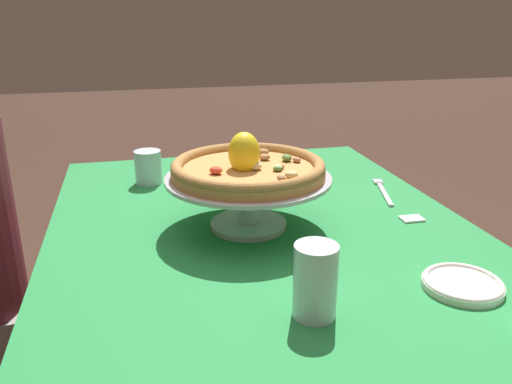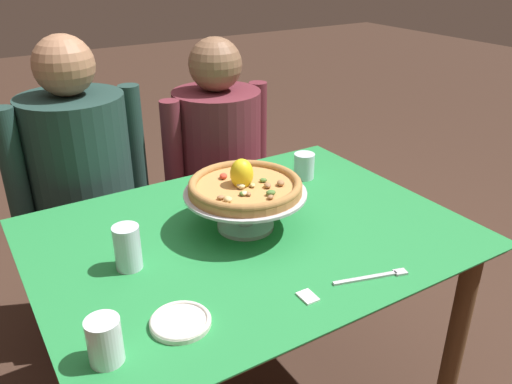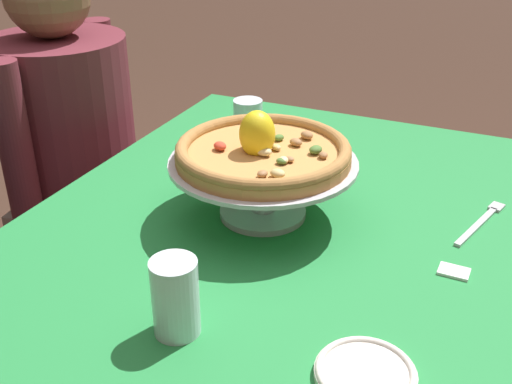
% 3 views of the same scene
% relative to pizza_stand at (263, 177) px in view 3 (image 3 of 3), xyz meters
% --- Properties ---
extents(dining_table, '(1.21, 0.92, 0.71)m').
position_rel_pizza_stand_xyz_m(dining_table, '(-0.01, -0.03, -0.18)').
color(dining_table, brown).
rests_on(dining_table, ground).
extents(pizza_stand, '(0.35, 0.35, 0.12)m').
position_rel_pizza_stand_xyz_m(pizza_stand, '(0.00, 0.00, 0.00)').
color(pizza_stand, '#B7B7C1').
rests_on(pizza_stand, dining_table).
extents(pizza, '(0.32, 0.32, 0.10)m').
position_rel_pizza_stand_xyz_m(pizza, '(-0.00, 0.00, 0.05)').
color(pizza, '#BC8447').
rests_on(pizza, pizza_stand).
extents(water_glass_back_right, '(0.07, 0.07, 0.09)m').
position_rel_pizza_stand_xyz_m(water_glass_back_right, '(0.36, 0.20, -0.04)').
color(water_glass_back_right, silver).
rests_on(water_glass_back_right, dining_table).
extents(water_glass_side_left, '(0.07, 0.07, 0.12)m').
position_rel_pizza_stand_xyz_m(water_glass_side_left, '(-0.36, -0.02, -0.03)').
color(water_glass_side_left, silver).
rests_on(water_glass_side_left, dining_table).
extents(side_plate, '(0.14, 0.14, 0.02)m').
position_rel_pizza_stand_xyz_m(side_plate, '(-0.34, -0.30, -0.07)').
color(side_plate, silver).
rests_on(side_plate, dining_table).
extents(dinner_fork, '(0.20, 0.07, 0.01)m').
position_rel_pizza_stand_xyz_m(dinner_fork, '(0.14, -0.39, -0.08)').
color(dinner_fork, '#B7B7C1').
rests_on(dinner_fork, dining_table).
extents(sugar_packet, '(0.04, 0.05, 0.00)m').
position_rel_pizza_stand_xyz_m(sugar_packet, '(-0.05, -0.37, -0.08)').
color(sugar_packet, white).
rests_on(sugar_packet, dining_table).
extents(diner_right, '(0.52, 0.42, 1.13)m').
position_rel_pizza_stand_xyz_m(diner_right, '(0.29, 0.72, -0.23)').
color(diner_right, gray).
rests_on(diner_right, ground).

